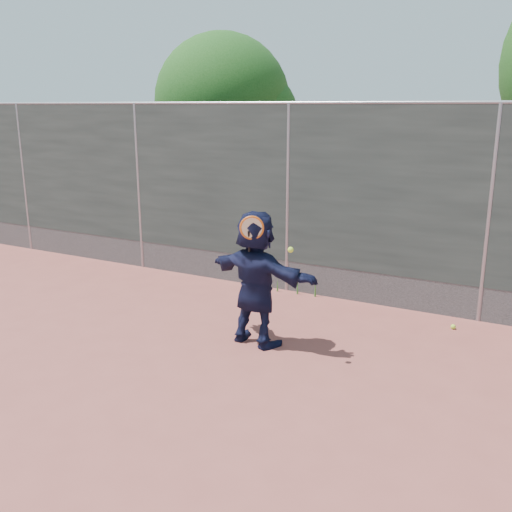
% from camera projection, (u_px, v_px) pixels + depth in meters
% --- Properties ---
extents(ground, '(80.00, 80.00, 0.00)m').
position_uv_depth(ground, '(157.00, 375.00, 6.47)').
color(ground, '#9E4C42').
rests_on(ground, ground).
extents(player, '(1.68, 0.81, 1.73)m').
position_uv_depth(player, '(256.00, 278.00, 7.13)').
color(player, '#131735').
rests_on(player, ground).
extents(ball_ground, '(0.07, 0.07, 0.07)m').
position_uv_depth(ball_ground, '(453.00, 327.00, 7.79)').
color(ball_ground, '#BFEE35').
rests_on(ball_ground, ground).
extents(fence, '(20.00, 0.06, 3.03)m').
position_uv_depth(fence, '(288.00, 195.00, 9.05)').
color(fence, '#38423D').
rests_on(fence, ground).
extents(swing_action, '(0.72, 0.20, 0.51)m').
position_uv_depth(swing_action, '(255.00, 231.00, 6.74)').
color(swing_action, orange).
rests_on(swing_action, ground).
extents(tree_left, '(3.15, 3.00, 4.53)m').
position_uv_depth(tree_left, '(230.00, 106.00, 12.60)').
color(tree_left, '#382314').
rests_on(tree_left, ground).
extents(weed_clump, '(0.68, 0.07, 0.30)m').
position_uv_depth(weed_clump, '(300.00, 286.00, 9.19)').
color(weed_clump, '#387226').
rests_on(weed_clump, ground).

